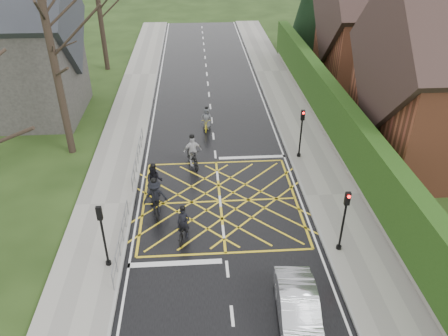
{
  "coord_description": "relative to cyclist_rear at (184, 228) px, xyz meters",
  "views": [
    {
      "loc": [
        -1.09,
        -18.71,
        13.5
      ],
      "look_at": [
        0.29,
        1.23,
        1.3
      ],
      "focal_mm": 35.0,
      "sensor_mm": 36.0,
      "label": 1
    }
  ],
  "objects": [
    {
      "name": "sidewalk_left",
      "position": [
        -4.13,
        2.76,
        -0.5
      ],
      "size": [
        3.0,
        80.0,
        0.15
      ],
      "primitive_type": "cube",
      "color": "gray",
      "rests_on": "ground"
    },
    {
      "name": "traffic_light_sw",
      "position": [
        -3.23,
        -1.73,
        1.09
      ],
      "size": [
        0.24,
        0.31,
        3.21
      ],
      "color": "black",
      "rests_on": "ground"
    },
    {
      "name": "conifer",
      "position": [
        12.62,
        28.76,
        4.42
      ],
      "size": [
        4.6,
        4.6,
        10.0
      ],
      "color": "black",
      "rests_on": "ground"
    },
    {
      "name": "railing_south",
      "position": [
        -2.78,
        -0.74,
        0.21
      ],
      "size": [
        0.05,
        5.04,
        1.03
      ],
      "color": "slate",
      "rests_on": "ground"
    },
    {
      "name": "ground",
      "position": [
        1.87,
        2.76,
        -0.58
      ],
      "size": [
        120.0,
        120.0,
        0.0
      ],
      "primitive_type": "plane",
      "color": "black",
      "rests_on": "ground"
    },
    {
      "name": "sidewalk_right",
      "position": [
        7.87,
        2.76,
        -0.5
      ],
      "size": [
        3.0,
        80.0,
        0.15
      ],
      "primitive_type": "cube",
      "color": "gray",
      "rests_on": "ground"
    },
    {
      "name": "traffic_light_se",
      "position": [
        6.97,
        -1.44,
        1.09
      ],
      "size": [
        0.24,
        0.31,
        3.21
      ],
      "rotation": [
        0.0,
        0.0,
        3.14
      ],
      "color": "black",
      "rests_on": "ground"
    },
    {
      "name": "cyclist_back",
      "position": [
        -1.56,
        3.46,
        0.19
      ],
      "size": [
        0.91,
        2.03,
        2.02
      ],
      "rotation": [
        0.0,
        0.0,
        -0.02
      ],
      "color": "black",
      "rests_on": "ground"
    },
    {
      "name": "cyclist_mid",
      "position": [
        -1.42,
        2.03,
        0.17
      ],
      "size": [
        1.29,
        2.17,
        2.03
      ],
      "rotation": [
        0.0,
        0.0,
        0.15
      ],
      "color": "black",
      "rests_on": "ground"
    },
    {
      "name": "cyclist_rear",
      "position": [
        0.0,
        0.0,
        0.0
      ],
      "size": [
        0.94,
        1.9,
        1.77
      ],
      "rotation": [
        0.0,
        0.0,
        -0.17
      ],
      "color": "black",
      "rests_on": "ground"
    },
    {
      "name": "tree_near",
      "position": [
        -7.13,
        8.76,
        7.34
      ],
      "size": [
        9.24,
        9.24,
        11.44
      ],
      "color": "black",
      "rests_on": "ground"
    },
    {
      "name": "cyclist_front",
      "position": [
        0.47,
        6.56,
        0.18
      ],
      "size": [
        1.19,
        2.13,
        2.06
      ],
      "rotation": [
        0.0,
        0.0,
        0.31
      ],
      "color": "black",
      "rests_on": "ground"
    },
    {
      "name": "stone_wall",
      "position": [
        9.62,
        8.76,
        -0.23
      ],
      "size": [
        0.5,
        38.0,
        0.7
      ],
      "primitive_type": "cube",
      "color": "slate",
      "rests_on": "ground"
    },
    {
      "name": "church",
      "position": [
        -11.67,
        14.76,
        4.35
      ],
      "size": [
        8.8,
        7.8,
        11.0
      ],
      "color": "#2D2B28",
      "rests_on": "ground"
    },
    {
      "name": "house_far",
      "position": [
        16.62,
        20.76,
        3.79
      ],
      "size": [
        9.8,
        8.8,
        10.3
      ],
      "color": "brown",
      "rests_on": "ground"
    },
    {
      "name": "hedge",
      "position": [
        9.62,
        8.76,
        1.52
      ],
      "size": [
        0.9,
        38.0,
        2.8
      ],
      "primitive_type": "cube",
      "color": "#1A360E",
      "rests_on": "stone_wall"
    },
    {
      "name": "cyclist_lead",
      "position": [
        1.47,
        11.43,
        -0.0
      ],
      "size": [
        0.79,
        1.75,
        1.65
      ],
      "rotation": [
        0.0,
        0.0,
        -0.11
      ],
      "color": "gold",
      "rests_on": "ground"
    },
    {
      "name": "railing_north",
      "position": [
        -2.78,
        6.76,
        0.21
      ],
      "size": [
        0.05,
        6.04,
        1.03
      ],
      "color": "slate",
      "rests_on": "ground"
    },
    {
      "name": "car",
      "position": [
        4.26,
        -5.21,
        0.1
      ],
      "size": [
        1.69,
        4.16,
        1.34
      ],
      "primitive_type": "imported",
      "rotation": [
        0.0,
        0.0,
        -0.07
      ],
      "color": "#B5B7BD",
      "rests_on": "ground"
    },
    {
      "name": "road",
      "position": [
        1.87,
        2.76,
        -0.57
      ],
      "size": [
        9.0,
        80.0,
        0.01
      ],
      "primitive_type": "cube",
      "color": "black",
      "rests_on": "ground"
    },
    {
      "name": "traffic_light_ne",
      "position": [
        6.97,
        6.96,
        1.09
      ],
      "size": [
        0.24,
        0.31,
        3.21
      ],
      "rotation": [
        0.0,
        0.0,
        3.14
      ],
      "color": "black",
      "rests_on": "ground"
    }
  ]
}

